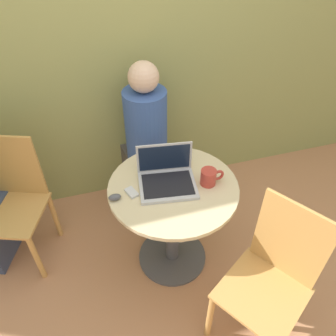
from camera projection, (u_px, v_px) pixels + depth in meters
The scene contains 10 objects.
ground_plane at pixel (172, 256), 2.38m from camera, with size 12.00×12.00×0.00m, color tan.
back_wall at pixel (135, 35), 2.15m from camera, with size 7.00×0.05×2.60m.
round_table at pixel (173, 210), 2.05m from camera, with size 0.77×0.77×0.71m.
laptop at pixel (167, 177), 1.91m from camera, with size 0.36×0.31×0.21m.
cell_phone at pixel (132, 192), 1.86m from camera, with size 0.08×0.10×0.02m.
computer_mouse at pixel (115, 197), 1.82m from camera, with size 0.07×0.04×0.04m.
coffee_cup at pixel (209, 177), 1.90m from camera, with size 0.14×0.09×0.10m.
chair_empty at pixel (270, 280), 1.71m from camera, with size 0.55×0.55×0.94m.
person_seated at pixel (145, 147), 2.51m from camera, with size 0.34×0.49×1.22m.
chair_background at pixel (14, 202), 2.15m from camera, with size 0.51×0.51×0.91m.
Camera 1 is at (-0.43, -1.32, 2.04)m, focal length 35.00 mm.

